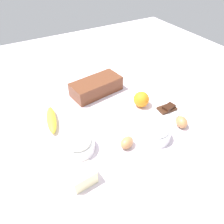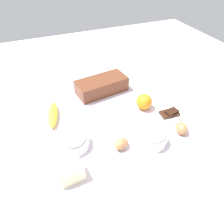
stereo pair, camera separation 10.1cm
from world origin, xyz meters
name	(u,v)px [view 2 (the right image)]	position (x,y,z in m)	size (l,w,h in m)	color
ground_plane	(112,120)	(0.00, 0.00, -0.01)	(2.40, 2.40, 0.02)	silver
loaf_pan	(102,85)	(0.03, 0.23, 0.04)	(0.30, 0.17, 0.08)	brown
flour_bowl	(73,141)	(-0.22, -0.10, 0.03)	(0.13, 0.13, 0.07)	white
sugar_bowl	(153,137)	(0.10, -0.21, 0.03)	(0.12, 0.12, 0.07)	white
banana	(53,114)	(-0.26, 0.11, 0.02)	(0.19, 0.04, 0.04)	yellow
orange_fruit	(144,102)	(0.18, 0.01, 0.04)	(0.08, 0.08, 0.08)	orange
butter_block	(71,173)	(-0.26, -0.25, 0.03)	(0.09, 0.06, 0.06)	#F4EDB2
egg_near_butter	(182,128)	(0.25, -0.21, 0.03)	(0.05, 0.05, 0.06)	#AC7446
egg_beside_bowl	(121,144)	(-0.03, -0.19, 0.02)	(0.05, 0.05, 0.07)	#B47A4A
chocolate_plate	(169,114)	(0.27, -0.09, 0.01)	(0.13, 0.13, 0.03)	white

